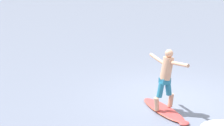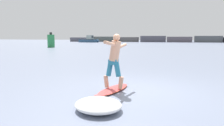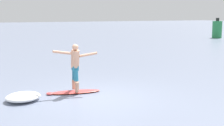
% 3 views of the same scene
% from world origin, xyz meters
% --- Properties ---
extents(ground_plane, '(200.00, 200.00, 0.00)m').
position_xyz_m(ground_plane, '(0.00, 0.00, 0.00)').
color(ground_plane, slate).
extents(surfboard, '(0.84, 1.91, 0.22)m').
position_xyz_m(surfboard, '(-0.82, -0.44, 0.04)').
color(surfboard, '#D54544').
rests_on(surfboard, ground).
extents(surfer, '(0.66, 1.53, 1.64)m').
position_xyz_m(surfer, '(-0.77, -0.41, 1.03)').
color(surfer, tan).
rests_on(surfer, surfboard).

